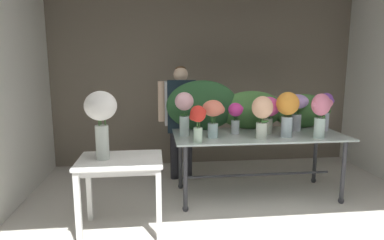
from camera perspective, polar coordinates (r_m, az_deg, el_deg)
The scene contains 17 objects.
ground_plane at distance 4.06m, azimuth 5.72°, elevation -13.86°, with size 7.29×7.29×0.00m, color beige.
wall_back at distance 5.35m, azimuth 2.19°, elevation 6.80°, with size 4.90×0.12×2.68m, color #706656.
display_table_glass at distance 4.07m, azimuth 11.41°, elevation -3.96°, with size 2.04×0.88×0.79m.
side_table_white at distance 3.25m, azimuth -12.30°, elevation -8.19°, with size 0.79×0.58×0.73m.
florist at distance 4.54m, azimuth -1.92°, elevation 1.62°, with size 0.63×0.24×1.58m.
foliage_backdrop at distance 4.28m, azimuth 9.15°, elevation 2.02°, with size 2.18×0.27×0.63m.
vase_sunset_ranunculus at distance 3.92m, azimuth 16.23°, elevation 1.79°, with size 0.26×0.26×0.52m.
vase_violet_carnations at distance 4.44m, azimuth 22.22°, elevation 1.85°, with size 0.21×0.16×0.48m.
vase_coral_lilies at distance 3.73m, azimuth 3.72°, elevation 1.17°, with size 0.26×0.24×0.44m.
vase_fuchsia_anemones at distance 4.05m, azimuth 13.04°, elevation 1.68°, with size 0.29×0.29×0.45m.
vase_blush_hydrangea at distance 3.82m, azimuth -1.35°, elevation 1.88°, with size 0.22×0.22×0.52m.
vase_lilac_snapdragons at distance 4.32m, azimuth 17.76°, elevation 2.23°, with size 0.27×0.27×0.46m.
vase_scarlet_tulips at distance 3.51m, azimuth 1.02°, elevation 0.03°, with size 0.19×0.17×0.40m.
vase_magenta_stock at distance 3.97m, azimuth 7.58°, elevation 0.80°, with size 0.18×0.18×0.38m.
vase_peach_peonies at distance 3.75m, azimuth 12.10°, elevation 1.20°, with size 0.24×0.24×0.49m.
vase_rosy_roses at distance 3.99m, azimuth 21.46°, elevation 1.37°, with size 0.26×0.21×0.51m.
vase_white_roses_tall at distance 3.15m, azimuth -15.49°, elevation 0.92°, with size 0.30×0.30×0.65m.
Camera 1 is at (-0.81, -1.96, 1.64)m, focal length 30.71 mm.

